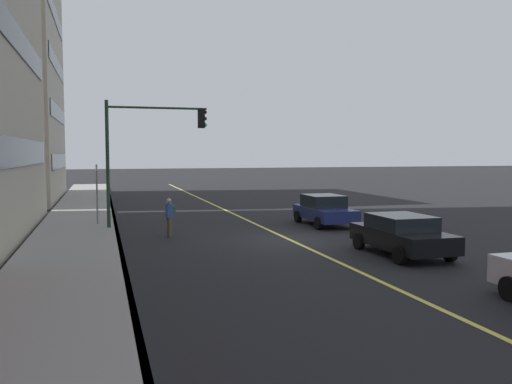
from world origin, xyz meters
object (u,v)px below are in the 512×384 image
at_px(car_navy, 324,210).
at_px(traffic_light_mast, 147,141).
at_px(car_black, 402,234).
at_px(street_sign_post, 97,190).
at_px(pedestrian_with_backpack, 170,214).

bearing_deg(car_navy, traffic_light_mast, 83.66).
distance_m(car_black, traffic_light_mast, 12.36).
distance_m(traffic_light_mast, street_sign_post, 3.54).
relative_size(car_black, pedestrian_with_backpack, 2.62).
height_order(car_navy, pedestrian_with_backpack, pedestrian_with_backpack).
height_order(car_black, street_sign_post, street_sign_post).
distance_m(car_black, pedestrian_with_backpack, 9.67).
height_order(car_black, pedestrian_with_backpack, pedestrian_with_backpack).
bearing_deg(street_sign_post, traffic_light_mast, -122.17).
bearing_deg(traffic_light_mast, street_sign_post, 57.83).
bearing_deg(pedestrian_with_backpack, car_black, -131.61).
xyz_separation_m(car_black, traffic_light_mast, (8.85, 7.94, 3.35)).
bearing_deg(traffic_light_mast, car_black, -138.11).
height_order(pedestrian_with_backpack, street_sign_post, street_sign_post).
relative_size(car_black, traffic_light_mast, 0.72).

